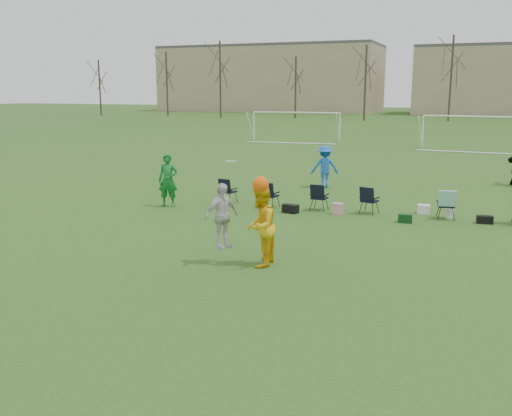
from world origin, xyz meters
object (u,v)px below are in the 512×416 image
at_px(fielder_blue, 325,167).
at_px(goal_left, 296,118).
at_px(center_contest, 249,222).
at_px(fielder_green_near, 168,180).
at_px(goal_mid, 476,123).

height_order(fielder_blue, goal_left, goal_left).
bearing_deg(center_contest, fielder_green_near, 134.75).
distance_m(fielder_blue, center_contest, 11.89).
xyz_separation_m(fielder_green_near, goal_mid, (10.25, 25.45, 0.93)).
bearing_deg(fielder_blue, goal_left, -90.89).
xyz_separation_m(fielder_blue, center_contest, (1.21, -11.83, 0.17)).
height_order(goal_left, goal_mid, same).
relative_size(center_contest, goal_mid, 0.35).
distance_m(goal_left, goal_mid, 14.14).
relative_size(fielder_green_near, goal_mid, 0.27).
bearing_deg(fielder_green_near, center_contest, -61.19).
distance_m(fielder_blue, goal_left, 22.69).
bearing_deg(center_contest, fielder_blue, 95.85).
bearing_deg(fielder_green_near, goal_left, 81.83).
distance_m(fielder_green_near, center_contest, 7.85).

